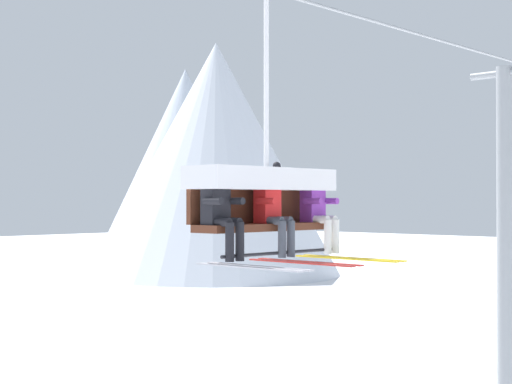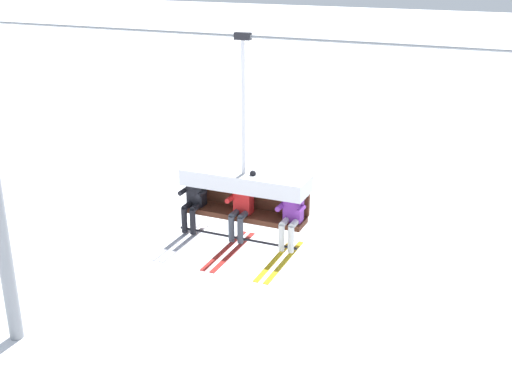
{
  "view_description": "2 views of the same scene",
  "coord_description": "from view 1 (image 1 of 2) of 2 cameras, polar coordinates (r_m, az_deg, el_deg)",
  "views": [
    {
      "loc": [
        -7.9,
        -7.94,
        5.29
      ],
      "look_at": [
        -0.35,
        -0.82,
        5.41
      ],
      "focal_mm": 55.0,
      "sensor_mm": 36.0,
      "label": 1
    },
    {
      "loc": [
        4.35,
        -10.65,
        9.52
      ],
      "look_at": [
        0.04,
        -0.64,
        5.35
      ],
      "focal_mm": 45.0,
      "sensor_mm": 36.0,
      "label": 2
    }
  ],
  "objects": [
    {
      "name": "mountain_peak_west",
      "position": [
        56.84,
        -2.94,
        2.47
      ],
      "size": [
        17.98,
        17.98,
        16.78
      ],
      "color": "silver",
      "rests_on": "ground_plane"
    },
    {
      "name": "lift_tower_far",
      "position": [
        18.33,
        17.7,
        -3.48
      ],
      "size": [
        0.36,
        1.88,
        8.43
      ],
      "color": "gray",
      "rests_on": "ground_plane"
    },
    {
      "name": "mountain_peak_central",
      "position": [
        69.17,
        -5.17,
        1.97
      ],
      "size": [
        15.74,
        15.74,
        16.92
      ],
      "color": "silver",
      "rests_on": "ground_plane"
    },
    {
      "name": "skier_purple",
      "position": [
        11.19,
        4.66,
        -1.36
      ],
      "size": [
        0.46,
        1.7,
        1.23
      ],
      "color": "purple"
    },
    {
      "name": "chairlift_chair",
      "position": [
        10.6,
        0.47,
        0.32
      ],
      "size": [
        2.36,
        0.74,
        3.62
      ],
      "color": "#512819"
    },
    {
      "name": "skier_black",
      "position": [
        9.76,
        -2.44,
        -1.46
      ],
      "size": [
        0.46,
        1.7,
        1.23
      ],
      "color": "black"
    },
    {
      "name": "lift_cable",
      "position": [
        11.6,
        3.91,
        13.6
      ],
      "size": [
        17.64,
        0.05,
        0.05
      ],
      "color": "gray"
    },
    {
      "name": "skier_red",
      "position": [
        10.46,
        1.34,
        -1.3
      ],
      "size": [
        0.48,
        1.7,
        1.34
      ],
      "color": "red"
    }
  ]
}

